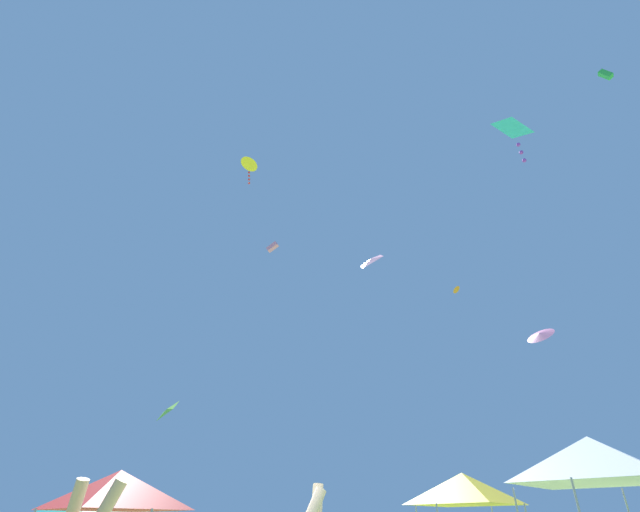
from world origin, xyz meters
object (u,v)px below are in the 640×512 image
object	(u,v)px
kite_pink_delta	(540,334)
kite_cyan_diamond	(514,128)
kite_orange_delta	(456,289)
canopy_tent_red	(118,490)
kite_lime_diamond	(167,410)
kite_green_box	(606,74)
kite_pink_diamond	(371,260)
canopy_tent_teal	(94,499)
kite_pink_box	(273,247)
canopy_tent_yellow	(464,489)
canopy_tent_white	(593,459)
kite_yellow_delta	(250,164)

from	to	relation	value
kite_pink_delta	kite_cyan_diamond	distance (m)	11.98
kite_orange_delta	canopy_tent_red	bearing A→B (deg)	-129.24
canopy_tent_red	kite_orange_delta	distance (m)	31.69
kite_lime_diamond	kite_cyan_diamond	distance (m)	28.67
kite_pink_delta	kite_orange_delta	distance (m)	13.56
kite_green_box	kite_pink_diamond	xyz separation A→B (m)	(-11.80, 1.92, -9.67)
kite_pink_delta	kite_pink_diamond	bearing A→B (deg)	-146.31
canopy_tent_teal	canopy_tent_red	xyz separation A→B (m)	(2.13, -4.33, 0.00)
canopy_tent_teal	kite_green_box	bearing A→B (deg)	-7.56
kite_pink_box	kite_cyan_diamond	world-z (taller)	kite_pink_box
canopy_tent_yellow	kite_green_box	xyz separation A→B (m)	(8.84, -3.21, 17.92)
canopy_tent_teal	kite_pink_delta	xyz separation A→B (m)	(19.39, 5.86, 8.14)
canopy_tent_teal	kite_lime_diamond	distance (m)	18.83
canopy_tent_yellow	kite_pink_diamond	world-z (taller)	kite_pink_diamond
canopy_tent_yellow	kite_pink_delta	distance (m)	11.89
kite_orange_delta	kite_lime_diamond	bearing A→B (deg)	178.20
kite_lime_diamond	kite_pink_box	size ratio (longest dim) A/B	1.50
canopy_tent_white	kite_lime_diamond	world-z (taller)	kite_lime_diamond
kite_green_box	kite_yellow_delta	bearing A→B (deg)	172.28
canopy_tent_white	kite_pink_delta	bearing A→B (deg)	63.04
kite_lime_diamond	kite_orange_delta	xyz separation A→B (m)	(22.23, -0.70, 9.78)
canopy_tent_white	canopy_tent_teal	world-z (taller)	canopy_tent_white
canopy_tent_white	kite_pink_diamond	distance (m)	9.88
canopy_tent_white	canopy_tent_teal	bearing A→B (deg)	163.25
kite_pink_box	kite_orange_delta	bearing A→B (deg)	3.66
kite_yellow_delta	canopy_tent_teal	bearing A→B (deg)	173.11
kite_pink_delta	kite_yellow_delta	xyz separation A→B (m)	(-15.45, -6.33, 5.70)
kite_orange_delta	kite_pink_delta	bearing A→B (deg)	-89.93
kite_pink_delta	kite_cyan_diamond	world-z (taller)	kite_cyan_diamond
kite_pink_box	kite_orange_delta	world-z (taller)	kite_pink_box
canopy_tent_red	kite_cyan_diamond	bearing A→B (deg)	0.97
canopy_tent_red	kite_yellow_delta	xyz separation A→B (m)	(1.81, 3.86, 13.84)
kite_cyan_diamond	kite_green_box	bearing A→B (deg)	11.90
kite_green_box	kite_orange_delta	world-z (taller)	kite_green_box
kite_pink_diamond	kite_pink_box	size ratio (longest dim) A/B	1.19
kite_lime_diamond	kite_pink_diamond	distance (m)	22.12
kite_pink_box	kite_cyan_diamond	size ratio (longest dim) A/B	0.42
canopy_tent_white	canopy_tent_red	distance (m)	12.12
kite_lime_diamond	canopy_tent_red	bearing A→B (deg)	-77.11
canopy_tent_yellow	kite_pink_diamond	bearing A→B (deg)	-156.34
kite_green_box	kite_yellow_delta	xyz separation A→B (m)	(-17.14, 2.32, -4.43)
kite_pink_delta	kite_orange_delta	xyz separation A→B (m)	(-0.01, 10.92, 8.03)
canopy_tent_teal	kite_lime_diamond	xyz separation A→B (m)	(-2.86, 17.48, 6.40)
canopy_tent_teal	kite_pink_box	distance (m)	25.24
kite_pink_diamond	kite_lime_diamond	bearing A→B (deg)	123.48
kite_yellow_delta	kite_green_box	bearing A→B (deg)	-7.72
kite_pink_delta	kite_pink_box	bearing A→B (deg)	146.98
canopy_tent_white	kite_yellow_delta	xyz separation A→B (m)	(-10.29, 3.81, 13.08)
canopy_tent_teal	kite_yellow_delta	size ratio (longest dim) A/B	1.81
canopy_tent_yellow	kite_yellow_delta	world-z (taller)	kite_yellow_delta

